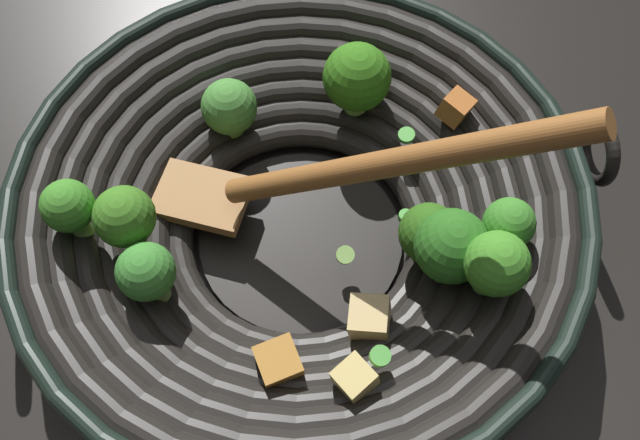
{
  "coord_description": "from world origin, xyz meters",
  "views": [
    {
      "loc": [
        0.11,
        -0.24,
        0.51
      ],
      "look_at": [
        0.01,
        0.01,
        0.03
      ],
      "focal_mm": 39.85,
      "sensor_mm": 36.0,
      "label": 1
    }
  ],
  "objects": [
    {
      "name": "ground_plane",
      "position": [
        0.0,
        0.0,
        0.0
      ],
      "size": [
        4.0,
        4.0,
        0.0
      ],
      "primitive_type": "plane",
      "color": "black"
    },
    {
      "name": "wok",
      "position": [
        0.0,
        0.0,
        0.06
      ],
      "size": [
        0.42,
        0.42,
        0.23
      ],
      "color": "black",
      "rests_on": "ground"
    }
  ]
}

